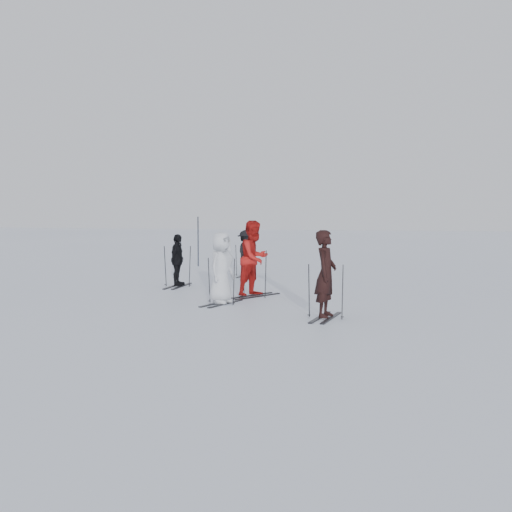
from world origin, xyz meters
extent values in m
plane|color=silver|center=(0.00, 0.00, 0.00)|extent=(120.00, 120.00, 0.00)
imported|color=black|center=(2.66, -3.19, 0.93)|extent=(0.50, 0.71, 1.85)
imported|color=#A81513|center=(0.28, -0.21, 1.00)|extent=(1.11, 1.21, 2.01)
imported|color=silver|center=(-0.14, -1.75, 0.87)|extent=(0.74, 0.96, 1.74)
imported|color=black|center=(-2.57, 1.39, 0.78)|extent=(0.43, 0.93, 1.56)
imported|color=black|center=(-1.44, 4.96, 0.80)|extent=(0.63, 1.05, 1.59)
cylinder|color=black|center=(-4.45, 8.32, 1.03)|extent=(0.05, 0.05, 2.05)
camera|label=1|loc=(4.75, -16.68, 2.28)|focal=45.00mm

